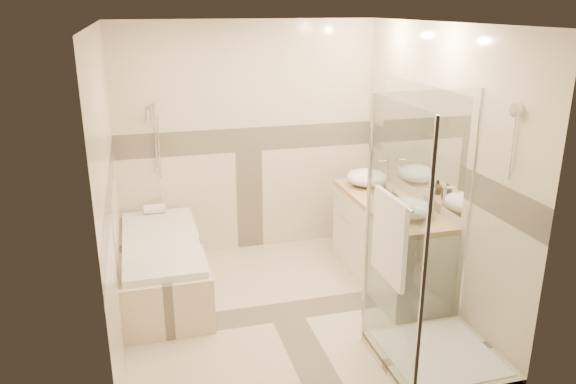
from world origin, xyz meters
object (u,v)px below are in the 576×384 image
object	(u,v)px
vanity	(387,242)
bathtub	(162,263)
amenity_bottle_a	(393,197)
shower_enclosure	(424,302)
vessel_sink_far	(409,208)
vessel_sink_near	(367,177)
amenity_bottle_b	(385,192)

from	to	relation	value
vanity	bathtub	bearing A→B (deg)	170.75
bathtub	amenity_bottle_a	distance (m)	2.26
bathtub	amenity_bottle_a	world-z (taller)	amenity_bottle_a
shower_enclosure	amenity_bottle_a	world-z (taller)	shower_enclosure
shower_enclosure	vessel_sink_far	world-z (taller)	shower_enclosure
vessel_sink_near	amenity_bottle_a	xyz separation A→B (m)	(0.00, -0.62, -0.01)
vanity	amenity_bottle_b	distance (m)	0.50
amenity_bottle_a	amenity_bottle_b	world-z (taller)	amenity_bottle_a
vessel_sink_far	amenity_bottle_b	bearing A→B (deg)	90.00
shower_enclosure	vessel_sink_far	bearing A→B (deg)	72.14
vanity	amenity_bottle_b	xyz separation A→B (m)	(-0.02, 0.08, 0.50)
vessel_sink_near	amenity_bottle_b	bearing A→B (deg)	-90.00
vanity	shower_enclosure	size ratio (longest dim) A/B	0.79
amenity_bottle_a	bathtub	bearing A→B (deg)	168.24
amenity_bottle_a	amenity_bottle_b	xyz separation A→B (m)	(0.00, 0.17, -0.01)
bathtub	shower_enclosure	size ratio (longest dim) A/B	0.83
bathtub	vessel_sink_near	distance (m)	2.23
shower_enclosure	amenity_bottle_b	world-z (taller)	shower_enclosure
vanity	amenity_bottle_a	size ratio (longest dim) A/B	10.37
vessel_sink_far	vessel_sink_near	bearing A→B (deg)	90.00
vessel_sink_near	vessel_sink_far	size ratio (longest dim) A/B	1.02
bathtub	vessel_sink_far	bearing A→B (deg)	-19.97
shower_enclosure	amenity_bottle_a	size ratio (longest dim) A/B	13.06
amenity_bottle_a	amenity_bottle_b	size ratio (longest dim) A/B	1.09
shower_enclosure	vessel_sink_near	size ratio (longest dim) A/B	4.86
bathtub	vessel_sink_near	bearing A→B (deg)	4.69
amenity_bottle_a	amenity_bottle_b	distance (m)	0.17
bathtub	vanity	xyz separation A→B (m)	(2.15, -0.35, 0.12)
vessel_sink_far	amenity_bottle_b	distance (m)	0.50
vessel_sink_far	amenity_bottle_a	size ratio (longest dim) A/B	2.63
vanity	amenity_bottle_b	bearing A→B (deg)	104.10
vessel_sink_near	amenity_bottle_a	bearing A→B (deg)	-90.00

